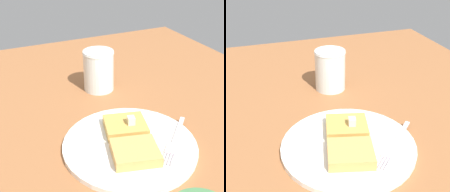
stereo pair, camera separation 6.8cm
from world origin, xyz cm
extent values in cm
cube|color=#945B34|center=(0.00, 0.00, 1.02)|extent=(119.43, 119.43, 2.03)
cylinder|color=white|center=(5.34, 8.91, 2.54)|extent=(25.58, 25.58, 1.02)
torus|color=brown|center=(5.34, 8.91, 2.65)|extent=(25.58, 25.58, 0.80)
cube|color=gold|center=(1.38, 9.95, 4.05)|extent=(9.11, 9.73, 1.98)
cube|color=tan|center=(9.30, 7.87, 4.05)|extent=(9.11, 9.73, 1.98)
cube|color=#F9EBC3|center=(2.26, 10.74, 5.81)|extent=(1.85, 1.74, 1.54)
cube|color=silver|center=(6.06, 19.52, 3.23)|extent=(7.61, 7.81, 0.36)
cube|color=silver|center=(10.52, 14.92, 3.23)|extent=(3.53, 3.54, 0.36)
cube|color=silver|center=(13.20, 13.34, 3.23)|extent=(2.46, 2.52, 0.36)
cube|color=silver|center=(12.80, 12.96, 3.23)|extent=(2.46, 2.52, 0.36)
cube|color=silver|center=(12.41, 12.58, 3.23)|extent=(2.46, 2.52, 0.36)
cube|color=silver|center=(12.01, 12.19, 3.23)|extent=(2.46, 2.52, 0.36)
cylinder|color=#381A0B|center=(-19.56, 12.96, 4.90)|extent=(7.03, 7.03, 5.74)
cylinder|color=silver|center=(-19.56, 12.96, 7.21)|extent=(7.65, 7.65, 10.36)
torus|color=silver|center=(-19.56, 12.96, 11.94)|extent=(7.84, 7.84, 0.50)
camera|label=1|loc=(47.13, -14.16, 39.52)|focal=50.00mm
camera|label=2|loc=(49.64, -7.82, 39.52)|focal=50.00mm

